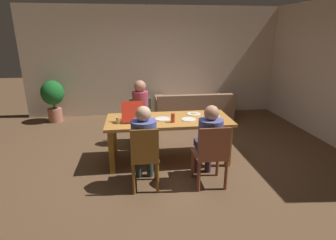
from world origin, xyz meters
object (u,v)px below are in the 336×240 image
(plate_0, at_px, (194,114))
(plate_2, at_px, (163,119))
(drinking_glass_0, at_px, (118,120))
(drinking_glass_3, at_px, (206,120))
(dining_table, at_px, (169,124))
(drinking_glass_1, at_px, (209,117))
(person_1, at_px, (209,137))
(plate_1, at_px, (189,119))
(couch, at_px, (193,109))
(pizza_box_0, at_px, (133,116))
(person_2, at_px, (144,139))
(chair_1, at_px, (211,155))
(potted_plant, at_px, (53,97))
(drinking_glass_2, at_px, (173,118))
(person_0, at_px, (141,108))
(plate_3, at_px, (214,116))
(chair_0, at_px, (141,118))
(chair_2, at_px, (145,157))

(plate_0, distance_m, plate_2, 0.62)
(drinking_glass_0, xyz_separation_m, drinking_glass_3, (1.38, -0.16, 0.00))
(dining_table, bearing_deg, drinking_glass_1, -18.51)
(person_1, relative_size, plate_0, 4.88)
(plate_1, bearing_deg, drinking_glass_3, -41.20)
(drinking_glass_3, height_order, couch, drinking_glass_3)
(drinking_glass_1, bearing_deg, pizza_box_0, 166.70)
(pizza_box_0, relative_size, drinking_glass_3, 4.42)
(drinking_glass_0, bearing_deg, person_2, -58.87)
(chair_1, xyz_separation_m, pizza_box_0, (-1.07, 1.00, 0.30))
(chair_1, bearing_deg, pizza_box_0, 137.08)
(dining_table, relative_size, plate_2, 8.43)
(potted_plant, bearing_deg, plate_1, -42.22)
(drinking_glass_2, bearing_deg, drinking_glass_3, -12.48)
(person_0, bearing_deg, drinking_glass_1, -41.74)
(person_0, relative_size, chair_1, 1.36)
(drinking_glass_1, bearing_deg, plate_2, 165.06)
(dining_table, xyz_separation_m, drinking_glass_3, (0.56, -0.30, 0.14))
(couch, bearing_deg, person_2, -114.44)
(dining_table, distance_m, pizza_box_0, 0.62)
(dining_table, relative_size, person_0, 1.62)
(person_0, height_order, drinking_glass_0, person_0)
(plate_3, height_order, drinking_glass_3, drinking_glass_3)
(plate_2, relative_size, drinking_glass_2, 1.66)
(person_1, xyz_separation_m, couch, (0.46, 3.05, -0.45))
(pizza_box_0, relative_size, drinking_glass_1, 3.95)
(person_1, relative_size, plate_2, 4.83)
(person_0, relative_size, plate_3, 6.11)
(plate_0, bearing_deg, plate_3, -31.01)
(chair_0, xyz_separation_m, drinking_glass_3, (1.00, -1.19, 0.30))
(chair_2, distance_m, plate_1, 1.14)
(drinking_glass_1, bearing_deg, chair_1, -101.96)
(chair_2, relative_size, pizza_box_0, 1.91)
(chair_1, relative_size, pizza_box_0, 1.90)
(person_2, xyz_separation_m, plate_1, (0.76, 0.67, 0.05))
(pizza_box_0, relative_size, potted_plant, 0.48)
(plate_3, bearing_deg, drinking_glass_2, -164.04)
(person_0, xyz_separation_m, chair_1, (0.92, -1.67, -0.25))
(chair_0, distance_m, chair_2, 1.78)
(chair_0, distance_m, plate_2, 1.00)
(potted_plant, bearing_deg, person_2, -57.26)
(drinking_glass_1, distance_m, drinking_glass_3, 0.12)
(plate_1, distance_m, drinking_glass_1, 0.34)
(drinking_glass_3, bearing_deg, drinking_glass_1, 51.64)
(dining_table, xyz_separation_m, plate_2, (-0.10, -0.01, 0.09))
(drinking_glass_3, bearing_deg, person_2, -155.49)
(chair_2, xyz_separation_m, drinking_glass_2, (0.49, 0.70, 0.32))
(drinking_glass_2, bearing_deg, person_0, 117.56)
(chair_0, xyz_separation_m, drinking_glass_0, (-0.38, -1.03, 0.30))
(chair_2, distance_m, plate_3, 1.55)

